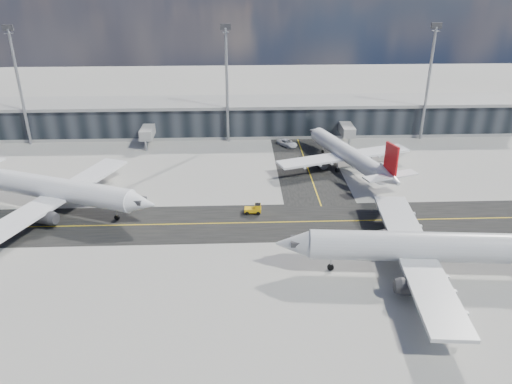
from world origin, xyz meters
TOP-DOWN VIEW (x-y plane):
  - ground at (0.00, 0.00)m, footprint 300.00×300.00m
  - taxiway_lanes at (3.91, 10.74)m, footprint 180.00×63.00m
  - terminal_concourse at (0.04, 54.93)m, footprint 152.00×19.80m
  - floodlight_masts at (0.00, 48.00)m, footprint 102.50×0.70m
  - airliner_af at (-31.99, 10.93)m, footprint 41.22×35.66m
  - airliner_redtail at (26.61, 27.69)m, footprint 31.21×36.16m
  - airliner_near at (29.83, -12.53)m, footprint 44.37×37.86m
  - baggage_tug at (5.21, 7.53)m, footprint 3.13×1.75m
  - service_van at (14.80, 44.00)m, footprint 5.54×6.28m

SIDE VIEW (x-z plane):
  - ground at x=0.00m, z-range 0.00..0.00m
  - taxiway_lanes at x=3.91m, z-range -0.01..0.03m
  - service_van at x=14.80m, z-range 0.00..1.61m
  - baggage_tug at x=5.21m, z-range 0.00..1.90m
  - airliner_redtail at x=26.61m, z-range -1.86..9.12m
  - terminal_concourse at x=0.04m, z-range -0.31..8.49m
  - airliner_af at x=-31.99m, z-range -2.15..10.53m
  - airliner_near at x=29.83m, z-range -2.23..10.91m
  - floodlight_masts at x=0.00m, z-range 1.16..30.06m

